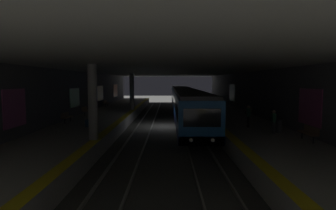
{
  "coord_description": "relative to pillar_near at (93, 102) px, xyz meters",
  "views": [
    {
      "loc": [
        -27.88,
        -0.22,
        4.58
      ],
      "look_at": [
        6.11,
        -0.12,
        1.67
      ],
      "focal_mm": 29.75,
      "sensor_mm": 36.0,
      "label": 1
    }
  ],
  "objects": [
    {
      "name": "bench_right_mid",
      "position": [
        12.43,
        4.18,
        -1.75
      ],
      "size": [
        1.7,
        0.47,
        0.86
      ],
      "color": "#262628",
      "rests_on": "platform_right"
    },
    {
      "name": "bench_right_near",
      "position": [
        6.94,
        4.18,
        -1.75
      ],
      "size": [
        1.7,
        0.47,
        0.86
      ],
      "color": "#262628",
      "rests_on": "platform_right"
    },
    {
      "name": "bench_left_near",
      "position": [
        -0.35,
        -12.88,
        -1.75
      ],
      "size": [
        1.7,
        0.47,
        0.86
      ],
      "color": "#262628",
      "rests_on": "platform_left"
    },
    {
      "name": "metro_train",
      "position": [
        18.76,
        -6.55,
        -1.3
      ],
      "size": [
        37.98,
        2.83,
        3.49
      ],
      "color": "#19569E",
      "rests_on": "track_left"
    },
    {
      "name": "track_left",
      "position": [
        11.24,
        -6.55,
        -3.25
      ],
      "size": [
        60.0,
        1.53,
        0.16
      ],
      "color": "gray",
      "rests_on": "ground"
    },
    {
      "name": "ceiling_slab",
      "position": [
        11.24,
        -4.35,
        2.47
      ],
      "size": [
        60.0,
        19.4,
        0.4
      ],
      "color": "#ADAAA3",
      "rests_on": "wall_left"
    },
    {
      "name": "platform_left",
      "position": [
        11.24,
        -10.9,
        -2.8
      ],
      "size": [
        60.0,
        5.3,
        1.06
      ],
      "color": "#A8A59E",
      "rests_on": "ground"
    },
    {
      "name": "track_right",
      "position": [
        11.24,
        -2.15,
        -3.25
      ],
      "size": [
        60.0,
        1.53,
        0.16
      ],
      "color": "gray",
      "rests_on": "ground"
    },
    {
      "name": "backpack_on_floor",
      "position": [
        16.16,
        -9.87,
        -2.08
      ],
      "size": [
        0.3,
        0.2,
        0.4
      ],
      "color": "black",
      "rests_on": "platform_left"
    },
    {
      "name": "bench_left_mid",
      "position": [
        12.41,
        -12.88,
        -1.75
      ],
      "size": [
        1.7,
        0.47,
        0.86
      ],
      "color": "#262628",
      "rests_on": "platform_left"
    },
    {
      "name": "platform_right",
      "position": [
        11.24,
        2.2,
        -2.8
      ],
      "size": [
        60.0,
        5.3,
        1.06
      ],
      "color": "#A8A59E",
      "rests_on": "ground"
    },
    {
      "name": "suitcase_rolling",
      "position": [
        4.71,
        1.77,
        -1.99
      ],
      "size": [
        0.4,
        0.24,
        0.88
      ],
      "color": "navy",
      "rests_on": "platform_right"
    },
    {
      "name": "trash_bin",
      "position": [
        2.3,
        -12.15,
        -1.85
      ],
      "size": [
        0.44,
        0.44,
        0.85
      ],
      "color": "#595B5E",
      "rests_on": "platform_left"
    },
    {
      "name": "ground_plane",
      "position": [
        11.24,
        -4.35,
        -3.33
      ],
      "size": [
        120.0,
        120.0,
        0.0
      ],
      "primitive_type": "plane",
      "color": "#42423F"
    },
    {
      "name": "person_waiting_near",
      "position": [
        15.98,
        -9.75,
        -1.38
      ],
      "size": [
        0.6,
        0.23,
        1.65
      ],
      "color": "black",
      "rests_on": "platform_left"
    },
    {
      "name": "wall_left",
      "position": [
        11.25,
        -13.8,
        -0.52
      ],
      "size": [
        60.0,
        0.56,
        5.6
      ],
      "color": "#56565B",
      "rests_on": "ground"
    },
    {
      "name": "pillar_far",
      "position": [
        17.69,
        0.0,
        0.0
      ],
      "size": [
        0.56,
        0.56,
        4.55
      ],
      "color": "gray",
      "rests_on": "platform_right"
    },
    {
      "name": "person_standing_far",
      "position": [
        1.98,
        -11.65,
        -1.42
      ],
      "size": [
        0.6,
        0.22,
        1.59
      ],
      "color": "#434343",
      "rests_on": "platform_left"
    },
    {
      "name": "person_walking_mid",
      "position": [
        4.52,
        -10.66,
        -1.36
      ],
      "size": [
        0.6,
        0.23,
        1.68
      ],
      "color": "black",
      "rests_on": "platform_left"
    },
    {
      "name": "bench_right_far",
      "position": [
        21.87,
        4.18,
        -1.75
      ],
      "size": [
        1.7,
        0.47,
        0.86
      ],
      "color": "#262628",
      "rests_on": "platform_right"
    },
    {
      "name": "wall_right",
      "position": [
        11.3,
        5.1,
        -0.52
      ],
      "size": [
        60.0,
        0.56,
        5.6
      ],
      "color": "#56565B",
      "rests_on": "ground"
    },
    {
      "name": "pillar_near",
      "position": [
        0.0,
        0.0,
        0.0
      ],
      "size": [
        0.56,
        0.56,
        4.55
      ],
      "color": "gray",
      "rests_on": "platform_right"
    }
  ]
}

